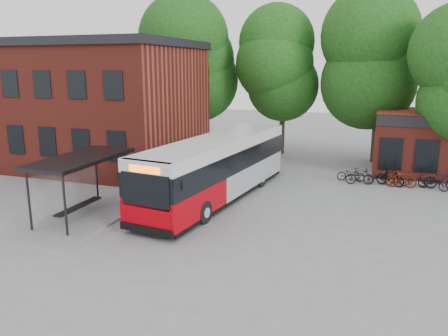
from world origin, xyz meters
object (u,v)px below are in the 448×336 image
(bicycle_2, at_px, (379,177))
(bicycle_6, at_px, (434,182))
(bicycle_1, at_px, (360,176))
(bicycle_4, at_px, (414,180))
(bus_shelter, at_px, (83,187))
(bicycle_3, at_px, (390,178))
(bicycle_5, at_px, (402,179))
(bicycle_7, at_px, (442,180))
(city_bus, at_px, (218,169))
(bicycle_0, at_px, (351,174))

(bicycle_2, distance_m, bicycle_6, 2.95)
(bicycle_1, distance_m, bicycle_4, 3.04)
(bus_shelter, height_order, bicycle_6, bus_shelter)
(bus_shelter, relative_size, bicycle_4, 4.48)
(bicycle_1, xyz_separation_m, bicycle_6, (3.99, 0.20, -0.06))
(bicycle_3, bearing_deg, bus_shelter, 150.97)
(bicycle_5, xyz_separation_m, bicycle_6, (1.70, 0.13, -0.05))
(bicycle_2, relative_size, bicycle_4, 1.10)
(bicycle_2, bearing_deg, bicycle_7, -93.06)
(bicycle_6, bearing_deg, bus_shelter, 147.87)
(bicycle_5, bearing_deg, bicycle_6, -92.02)
(bicycle_2, xyz_separation_m, bicycle_6, (2.94, -0.20, -0.00))
(city_bus, relative_size, bicycle_6, 7.45)
(city_bus, xyz_separation_m, bicycle_2, (8.04, 5.70, -1.16))
(bus_shelter, distance_m, bicycle_4, 18.31)
(bicycle_3, bearing_deg, bicycle_4, -53.06)
(bicycle_1, relative_size, bicycle_3, 1.02)
(bus_shelter, relative_size, bicycle_0, 4.34)
(bus_shelter, relative_size, bicycle_3, 4.21)
(bicycle_0, relative_size, bicycle_4, 1.03)
(bicycle_1, relative_size, bicycle_7, 0.93)
(bicycle_2, xyz_separation_m, bicycle_7, (3.36, -0.01, 0.09))
(city_bus, relative_size, bicycle_5, 7.61)
(bicycle_4, bearing_deg, city_bus, 104.59)
(city_bus, relative_size, bicycle_1, 7.51)
(bicycle_5, height_order, bicycle_7, bicycle_7)
(bicycle_5, distance_m, bicycle_7, 2.14)
(bicycle_4, relative_size, bicycle_6, 0.92)
(bus_shelter, distance_m, bicycle_1, 15.60)
(city_bus, xyz_separation_m, bicycle_6, (10.99, 5.51, -1.17))
(bus_shelter, height_order, bicycle_4, bus_shelter)
(bus_shelter, bearing_deg, city_bus, 44.90)
(bus_shelter, height_order, bicycle_5, bus_shelter)
(bicycle_2, relative_size, bicycle_6, 1.01)
(bus_shelter, relative_size, bicycle_6, 4.11)
(bicycle_7, bearing_deg, bicycle_1, 103.67)
(city_bus, bearing_deg, bicycle_1, 44.62)
(city_bus, height_order, bicycle_5, city_bus)
(city_bus, relative_size, bicycle_0, 7.87)
(bicycle_4, bearing_deg, bicycle_0, 72.89)
(bicycle_0, height_order, bicycle_2, bicycle_2)
(bicycle_0, height_order, bicycle_6, bicycle_6)
(bicycle_0, height_order, bicycle_3, bicycle_3)
(bicycle_7, bearing_deg, city_bus, 125.24)
(bicycle_4, xyz_separation_m, bicycle_5, (-0.70, -0.52, 0.09))
(city_bus, height_order, bicycle_3, city_bus)
(bicycle_4, bearing_deg, bicycle_7, -114.22)
(city_bus, distance_m, bicycle_5, 10.78)
(bicycle_4, relative_size, bicycle_7, 0.86)
(bicycle_0, relative_size, bicycle_3, 0.97)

